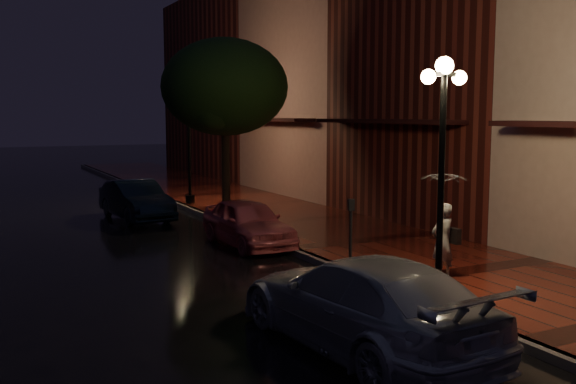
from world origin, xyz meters
TOP-DOWN VIEW (x-y plane):
  - ground at (0.00, 0.00)m, footprint 120.00×120.00m
  - sidewalk at (2.25, 0.00)m, footprint 4.50×60.00m
  - curb at (0.00, 0.00)m, footprint 0.25×60.00m
  - storefront_mid at (7.00, 2.00)m, footprint 5.00×8.00m
  - storefront_far at (7.00, 10.00)m, footprint 5.00×8.00m
  - storefront_extra at (7.00, 20.00)m, footprint 5.00×12.00m
  - streetlamp_near at (0.35, -5.00)m, footprint 0.96×0.36m
  - streetlamp_far at (0.35, 9.00)m, footprint 0.96×0.36m
  - street_tree at (0.61, 5.99)m, footprint 4.16×4.16m
  - pink_car at (-0.60, 1.45)m, footprint 1.49×3.67m
  - navy_car at (-2.17, 7.02)m, footprint 1.72×4.04m
  - silver_car at (-2.12, -6.21)m, footprint 2.24×4.90m
  - woman_with_umbrella at (1.20, -4.11)m, footprint 0.91×0.93m
  - parking_meter at (0.15, -2.37)m, footprint 0.16×0.13m

SIDE VIEW (x-z plane):
  - ground at x=0.00m, z-range 0.00..0.00m
  - sidewalk at x=2.25m, z-range 0.00..0.15m
  - curb at x=0.00m, z-range 0.00..0.15m
  - pink_car at x=-0.60m, z-range 0.00..1.25m
  - navy_car at x=-2.17m, z-range 0.00..1.30m
  - silver_car at x=-2.12m, z-range 0.00..1.39m
  - parking_meter at x=0.15m, z-range 0.31..1.81m
  - woman_with_umbrella at x=1.20m, z-range 0.50..2.69m
  - streetlamp_near at x=0.35m, z-range 0.45..4.76m
  - streetlamp_far at x=0.35m, z-range 0.45..4.76m
  - street_tree at x=0.61m, z-range 1.34..7.14m
  - storefront_far at x=7.00m, z-range 0.00..9.00m
  - storefront_extra at x=7.00m, z-range 0.00..10.00m
  - storefront_mid at x=7.00m, z-range 0.00..11.00m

